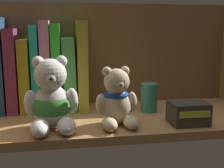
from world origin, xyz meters
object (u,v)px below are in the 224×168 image
object	(u,v)px
book_10	(69,73)
pillar_candle	(149,98)
small_product_box	(188,113)
book_7	(36,68)
book_4	(3,65)
book_5	(14,70)
book_6	(27,75)
book_8	(46,65)
teddy_bear_larger	(51,101)
teddy_bear_smaller	(117,101)
book_11	(81,65)
book_9	(57,67)

from	to	relation	value
book_10	pillar_candle	size ratio (longest dim) A/B	2.57
pillar_candle	small_product_box	distance (cm)	12.87
book_7	book_10	bearing A→B (deg)	0.00
book_4	book_5	size ratio (longest dim) A/B	1.13
book_6	pillar_candle	world-z (taller)	book_6
book_8	small_product_box	distance (cm)	39.29
small_product_box	book_6	bearing A→B (deg)	153.70
pillar_candle	small_product_box	bearing A→B (deg)	-61.46
book_10	teddy_bear_larger	size ratio (longest dim) A/B	1.21
book_5	book_4	bearing A→B (deg)	180.00
book_6	book_8	xyz separation A→B (cm)	(5.36, 0.00, 2.42)
book_5	teddy_bear_smaller	xyz separation A→B (cm)	(24.96, -17.30, -5.18)
book_10	book_11	bearing A→B (deg)	0.00
book_6	book_9	bearing A→B (deg)	0.00
book_11	teddy_bear_smaller	distance (cm)	19.63
teddy_bear_larger	book_10	bearing A→B (deg)	76.40
book_9	pillar_candle	world-z (taller)	book_9
book_8	small_product_box	size ratio (longest dim) A/B	2.83
book_4	book_6	xyz separation A→B (cm)	(5.92, 0.00, -2.77)
book_4	small_product_box	size ratio (longest dim) A/B	2.91
book_4	teddy_bear_larger	size ratio (longest dim) A/B	1.53
book_7	pillar_candle	xyz separation A→B (cm)	(29.63, -7.74, -7.63)
book_6	book_7	world-z (taller)	book_7
book_5	small_product_box	distance (cm)	46.44
book_11	small_product_box	world-z (taller)	book_11
pillar_candle	book_4	bearing A→B (deg)	168.56
book_10	teddy_bear_larger	distance (cm)	18.26
book_4	small_product_box	world-z (taller)	book_4
book_11	book_6	bearing A→B (deg)	180.00
book_9	book_11	bearing A→B (deg)	0.00
book_6	book_11	xyz separation A→B (cm)	(14.92, 0.00, 2.38)
book_6	book_10	size ratio (longest dim) A/B	0.98
book_8	pillar_candle	distance (cm)	29.22
book_5	small_product_box	world-z (taller)	book_5
book_6	book_7	distance (cm)	3.27
book_10	teddy_bear_smaller	distance (cm)	20.55
book_9	small_product_box	bearing A→B (deg)	-32.18
book_4	book_8	distance (cm)	11.29
book_4	book_8	size ratio (longest dim) A/B	1.03
book_6	teddy_bear_smaller	distance (cm)	28.13
teddy_bear_smaller	pillar_candle	world-z (taller)	teddy_bear_smaller
book_10	book_5	bearing A→B (deg)	180.00
teddy_bear_larger	small_product_box	xyz separation A→B (cm)	(31.17, -1.56, -3.75)
book_10	book_9	bearing A→B (deg)	180.00
book_5	book_11	bearing A→B (deg)	0.00
book_11	pillar_candle	bearing A→B (deg)	-23.97
book_4	teddy_bear_smaller	distance (cm)	33.37
book_6	book_9	distance (cm)	8.49
book_5	pillar_candle	xyz separation A→B (cm)	(35.42, -7.74, -7.17)
book_8	small_product_box	world-z (taller)	book_8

